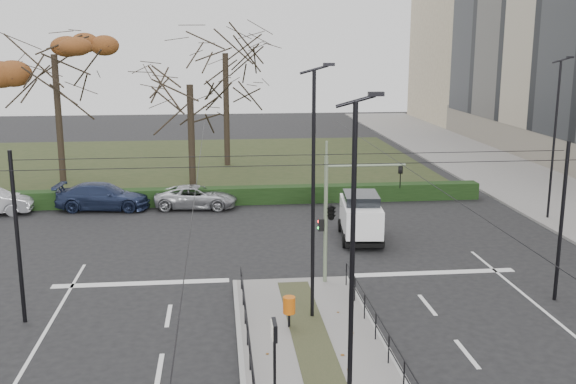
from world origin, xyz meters
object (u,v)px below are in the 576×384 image
(streetlamp_median_near, at_px, (353,268))
(bare_tree_near, at_px, (190,92))
(info_panel, at_px, (274,340))
(litter_bin, at_px, (289,306))
(streetlamp_median_far, at_px, (314,193))
(parked_car_fourth, at_px, (196,197))
(traffic_light, at_px, (333,210))
(streetlamp_sidewalk, at_px, (555,138))
(parked_car_third, at_px, (103,196))
(white_van, at_px, (361,215))
(bare_tree_center, at_px, (225,62))
(rust_tree, at_px, (54,54))

(streetlamp_median_near, xyz_separation_m, bare_tree_near, (-4.75, 29.85, 1.91))
(info_panel, bearing_deg, litter_bin, 79.43)
(streetlamp_median_far, relative_size, parked_car_fourth, 1.84)
(traffic_light, distance_m, streetlamp_sidewalk, 15.90)
(streetlamp_sidewalk, height_order, parked_car_third, streetlamp_sidewalk)
(streetlamp_median_far, bearing_deg, white_van, 68.66)
(info_panel, height_order, parked_car_third, info_panel)
(bare_tree_center, bearing_deg, traffic_light, -82.12)
(info_panel, relative_size, rust_tree, 0.21)
(streetlamp_sidewalk, xyz_separation_m, parked_car_third, (-24.34, 4.94, -3.73))
(info_panel, relative_size, white_van, 0.53)
(streetlamp_median_near, distance_m, parked_car_third, 26.06)
(bare_tree_center, relative_size, bare_tree_near, 1.28)
(parked_car_fourth, xyz_separation_m, white_van, (8.14, -7.24, 0.54))
(litter_bin, distance_m, bare_tree_center, 31.61)
(litter_bin, xyz_separation_m, streetlamp_median_far, (0.91, 0.81, 3.64))
(traffic_light, bearing_deg, streetlamp_sidewalk, 32.73)
(white_van, bearing_deg, parked_car_third, 151.05)
(streetlamp_median_near, relative_size, white_van, 1.88)
(streetlamp_sidewalk, bearing_deg, white_van, -167.07)
(parked_car_third, bearing_deg, parked_car_fourth, -86.65)
(streetlamp_median_near, height_order, bare_tree_near, bare_tree_near)
(parked_car_third, xyz_separation_m, parked_car_fourth, (5.31, -0.20, -0.11))
(litter_bin, relative_size, parked_car_third, 0.20)
(rust_tree, bearing_deg, white_van, -41.72)
(white_van, bearing_deg, streetlamp_median_near, -102.94)
(rust_tree, bearing_deg, streetlamp_sidewalk, -24.74)
(traffic_light, xyz_separation_m, litter_bin, (-2.18, -4.21, -2.18))
(streetlamp_median_near, xyz_separation_m, parked_car_fourth, (-4.35, 23.74, -3.68))
(litter_bin, relative_size, info_panel, 0.45)
(info_panel, distance_m, streetlamp_median_near, 3.23)
(litter_bin, bearing_deg, bare_tree_center, 92.79)
(white_van, relative_size, bare_tree_near, 0.50)
(info_panel, distance_m, parked_car_fourth, 22.56)
(litter_bin, bearing_deg, white_van, 65.83)
(streetlamp_median_near, height_order, rust_tree, rust_tree)
(bare_tree_center, height_order, bare_tree_near, bare_tree_center)
(parked_car_third, distance_m, bare_tree_center, 16.63)
(litter_bin, relative_size, streetlamp_sidewalk, 0.12)
(streetlamp_median_near, distance_m, streetlamp_median_far, 7.04)
(streetlamp_median_far, xyz_separation_m, bare_tree_center, (-2.41, 29.96, 3.44))
(streetlamp_median_near, xyz_separation_m, streetlamp_sidewalk, (14.68, 19.00, 0.17))
(traffic_light, xyz_separation_m, parked_car_third, (-11.02, 13.50, -2.31))
(white_van, distance_m, bare_tree_near, 16.63)
(streetlamp_median_near, xyz_separation_m, white_van, (3.79, 16.50, -3.13))
(white_van, bearing_deg, info_panel, -110.03)
(streetlamp_median_far, relative_size, streetlamp_sidewalk, 1.01)
(white_van, height_order, bare_tree_center, bare_tree_center)
(litter_bin, distance_m, streetlamp_sidewalk, 20.40)
(parked_car_fourth, relative_size, bare_tree_near, 0.53)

